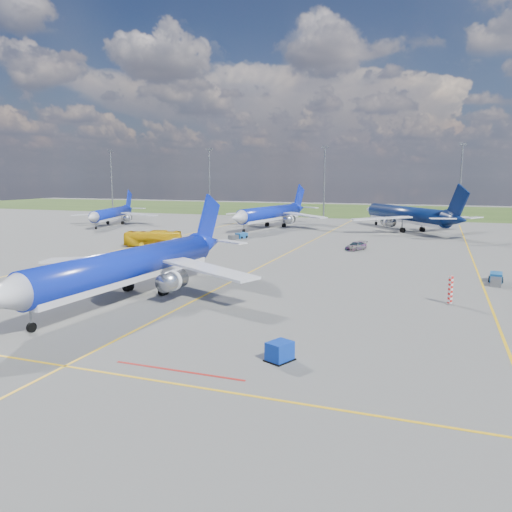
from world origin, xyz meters
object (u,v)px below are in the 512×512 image
(bg_jet_n, at_px, (406,231))
(baggage_tug_c, at_px, (239,236))
(bg_jet_nnw, at_px, (271,228))
(uld_container, at_px, (280,351))
(service_car_a, at_px, (164,253))
(service_car_b, at_px, (166,253))
(baggage_tug_w, at_px, (496,279))
(warning_post, at_px, (450,290))
(service_car_c, at_px, (356,246))
(bg_jet_nw, at_px, (112,225))
(main_airliner, at_px, (131,298))
(apron_bus, at_px, (153,238))

(bg_jet_n, relative_size, baggage_tug_c, 8.14)
(bg_jet_nnw, distance_m, uld_container, 94.56)
(uld_container, xyz_separation_m, baggage_tug_c, (-29.67, 65.34, -0.16))
(service_car_a, distance_m, service_car_b, 0.48)
(bg_jet_nnw, xyz_separation_m, service_car_a, (-1.62, -51.23, 0.74))
(service_car_b, relative_size, baggage_tug_w, 0.99)
(warning_post, height_order, service_car_b, warning_post)
(service_car_c, height_order, baggage_tug_c, service_car_c)
(bg_jet_nnw, relative_size, bg_jet_n, 0.93)
(bg_jet_nw, xyz_separation_m, baggage_tug_w, (91.32, -46.55, 0.53))
(bg_jet_nnw, bearing_deg, main_airliner, -73.47)
(service_car_c, bearing_deg, baggage_tug_w, -22.03)
(service_car_b, height_order, service_car_c, service_car_c)
(bg_jet_nw, xyz_separation_m, service_car_a, (41.60, -43.18, 0.74))
(apron_bus, height_order, service_car_b, apron_bus)
(bg_jet_nw, height_order, bg_jet_nnw, bg_jet_nnw)
(main_airliner, height_order, uld_container, main_airliner)
(uld_container, height_order, apron_bus, apron_bus)
(service_car_c, bearing_deg, service_car_a, -121.28)
(warning_post, bearing_deg, apron_bus, 152.74)
(warning_post, height_order, bg_jet_n, bg_jet_n)
(apron_bus, distance_m, baggage_tug_w, 59.86)
(bg_jet_nw, height_order, apron_bus, bg_jet_nw)
(warning_post, distance_m, service_car_b, 46.62)
(service_car_b, bearing_deg, apron_bus, 35.17)
(uld_container, distance_m, service_car_a, 49.95)
(bg_jet_nnw, distance_m, apron_bus, 41.97)
(bg_jet_n, height_order, main_airliner, bg_jet_n)
(bg_jet_nw, xyz_separation_m, bg_jet_n, (76.77, 12.38, 0.00))
(apron_bus, bearing_deg, main_airliner, -173.61)
(bg_jet_nw, bearing_deg, baggage_tug_c, -35.67)
(bg_jet_nnw, bearing_deg, bg_jet_n, 16.95)
(bg_jet_n, bearing_deg, baggage_tug_c, 5.08)
(service_car_a, relative_size, baggage_tug_c, 0.81)
(apron_bus, distance_m, service_car_b, 13.92)
(bg_jet_nw, relative_size, service_car_b, 6.61)
(warning_post, height_order, uld_container, warning_post)
(service_car_b, bearing_deg, warning_post, -115.64)
(uld_container, relative_size, service_car_c, 0.35)
(warning_post, distance_m, uld_container, 24.82)
(warning_post, distance_m, baggage_tug_w, 14.38)
(warning_post, bearing_deg, uld_container, -118.90)
(apron_bus, height_order, service_car_a, apron_bus)
(bg_jet_nw, distance_m, baggage_tug_w, 102.50)
(bg_jet_nnw, bearing_deg, baggage_tug_c, -78.49)
(apron_bus, relative_size, service_car_a, 2.52)
(service_car_a, bearing_deg, bg_jet_nnw, 82.02)
(uld_container, distance_m, service_car_b, 49.58)
(main_airliner, distance_m, service_car_b, 27.82)
(service_car_b, distance_m, baggage_tug_w, 49.37)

